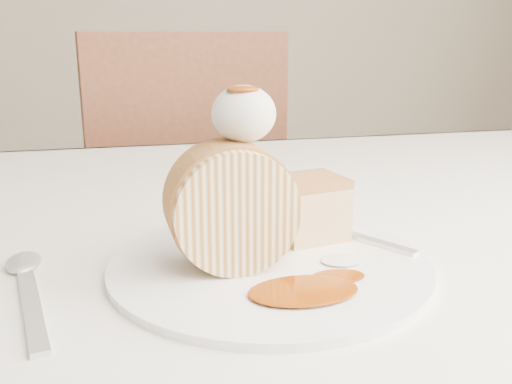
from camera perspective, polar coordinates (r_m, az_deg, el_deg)
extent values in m
cube|color=white|center=(0.71, 1.53, -3.08)|extent=(1.40, 0.90, 0.04)
cube|color=white|center=(1.16, -4.20, -1.88)|extent=(1.40, 0.01, 0.28)
cylinder|color=brown|center=(1.43, 22.47, -10.70)|extent=(0.06, 0.06, 0.71)
cube|color=brown|center=(1.54, -8.42, -3.31)|extent=(0.52, 0.52, 0.04)
cube|color=brown|center=(1.28, -6.55, 4.95)|extent=(0.45, 0.12, 0.48)
cylinder|color=brown|center=(1.85, -3.76, -7.92)|extent=(0.04, 0.04, 0.44)
cylinder|color=brown|center=(1.78, -15.88, -9.57)|extent=(0.04, 0.04, 0.44)
cylinder|color=brown|center=(1.52, 1.15, -13.32)|extent=(0.04, 0.04, 0.44)
cylinder|color=brown|center=(1.43, -13.81, -15.85)|extent=(0.04, 0.04, 0.44)
cylinder|color=white|center=(0.52, 1.33, -7.23)|extent=(0.34, 0.34, 0.01)
cylinder|color=#FFE9B1|center=(0.49, -2.45, -1.51)|extent=(0.11, 0.06, 0.11)
cube|color=#AB7141|center=(0.57, 5.33, -1.96)|extent=(0.07, 0.07, 0.05)
ellipsoid|color=white|center=(0.49, -1.24, 7.82)|extent=(0.06, 0.06, 0.05)
ellipsoid|color=#833305|center=(0.48, -1.34, 10.96)|extent=(0.03, 0.02, 0.01)
cube|color=silver|center=(0.58, 10.42, -4.52)|extent=(0.11, 0.16, 0.00)
cube|color=silver|center=(0.48, -21.49, -10.77)|extent=(0.06, 0.18, 0.00)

